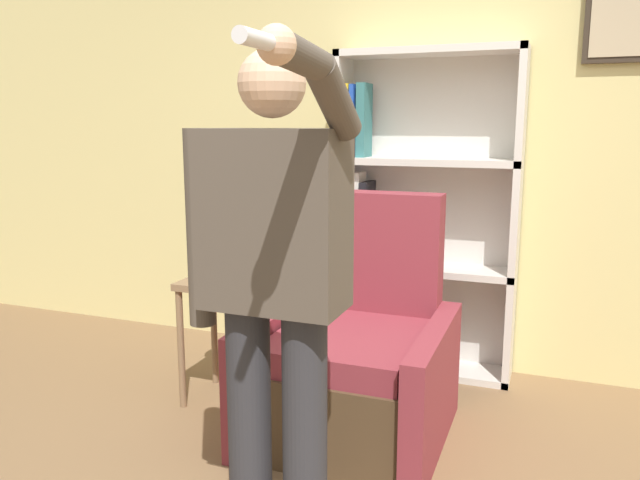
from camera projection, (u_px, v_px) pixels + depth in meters
name	position (u px, v px, depth m)	size (l,w,h in m)	color
wall_back	(462.00, 137.00, 3.68)	(8.00, 0.11, 2.80)	#DBCC84
bookcase	(410.00, 220.00, 3.71)	(1.06, 0.28, 1.90)	silver
armchair	(356.00, 361.00, 3.03)	(0.89, 0.93, 1.14)	#4C3823
person_standing	(273.00, 280.00, 2.00)	(0.61, 0.78, 1.71)	#2D2D33
side_table	(224.00, 305.00, 3.32)	(0.39, 0.39, 0.68)	#846647
table_lamp	(221.00, 203.00, 3.22)	(0.27, 0.27, 0.53)	#4C4233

